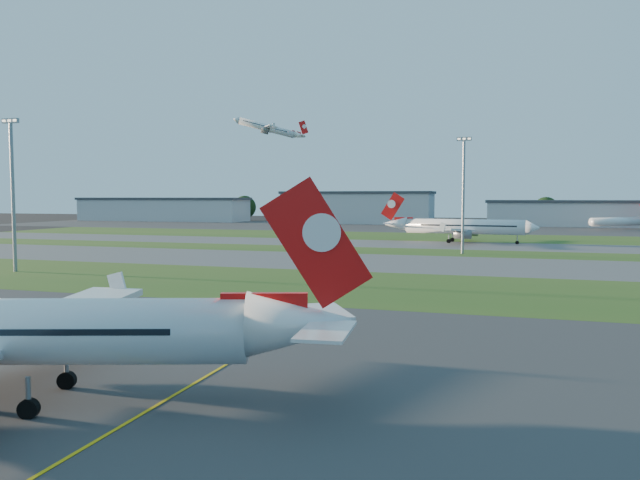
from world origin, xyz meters
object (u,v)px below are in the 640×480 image
at_px(airliner_taxiing, 463,227).
at_px(light_mast_west, 13,184).
at_px(mini_jet_near, 619,221).
at_px(light_mast_centre, 463,187).

distance_m(airliner_taxiing, light_mast_west, 113.19).
distance_m(mini_jet_near, light_mast_west, 212.63).
bearing_deg(mini_jet_near, airliner_taxiing, -158.72).
relative_size(airliner_taxiing, light_mast_west, 1.55).
height_order(airliner_taxiing, light_mast_west, light_mast_west).
relative_size(airliner_taxiing, light_mast_centre, 1.55).
height_order(mini_jet_near, light_mast_centre, light_mast_centre).
xyz_separation_m(airliner_taxiing, light_mast_west, (-67.53, -90.23, 10.43)).
bearing_deg(light_mast_centre, light_mast_west, -141.34).
bearing_deg(mini_jet_near, light_mast_west, -161.66).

